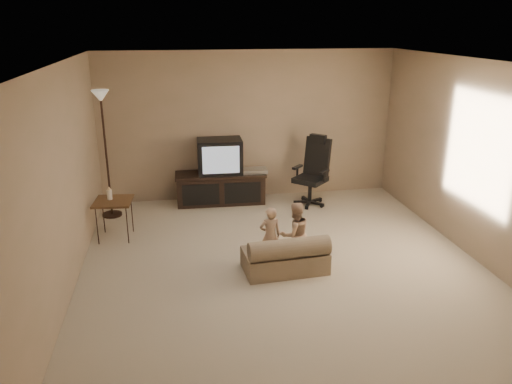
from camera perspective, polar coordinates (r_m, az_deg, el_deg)
floor at (r=6.38m, az=3.07°, el=-8.44°), size 5.50×5.50×0.00m
room_shell at (r=5.84m, az=3.33°, el=4.92°), size 5.50×5.50×5.50m
tv_stand at (r=8.42m, az=-4.05°, el=1.78°), size 1.54×0.60×1.10m
office_chair at (r=8.39m, az=6.46°, el=1.38°), size 0.76×0.76×1.17m
side_table at (r=7.24m, az=-16.03°, el=-1.05°), size 0.56×0.56×0.77m
floor_lamp at (r=7.89m, az=-17.04°, el=7.23°), size 0.31×0.31×1.98m
child_sofa at (r=6.16m, az=3.45°, el=-7.43°), size 1.04×0.64×0.49m
toddler_left at (r=6.29m, az=1.63°, el=-5.00°), size 0.28×0.21×0.76m
toddler_right at (r=6.25m, az=4.47°, el=-4.82°), size 0.45×0.31×0.84m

